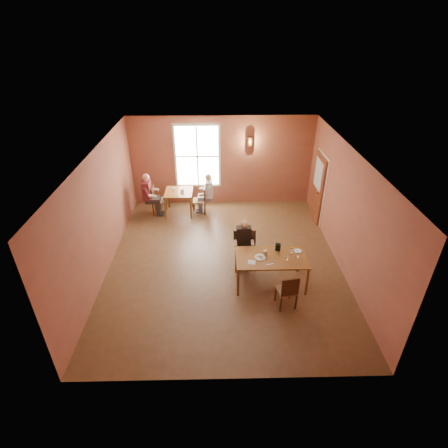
{
  "coord_description": "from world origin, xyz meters",
  "views": [
    {
      "loc": [
        -0.17,
        -7.48,
        5.61
      ],
      "look_at": [
        0.0,
        0.2,
        1.05
      ],
      "focal_mm": 28.0,
      "sensor_mm": 36.0,
      "label": 1
    }
  ],
  "objects_px": {
    "chair_empty": "(286,290)",
    "chair_diner_maroon": "(159,200)",
    "main_table": "(270,270)",
    "diner_maroon": "(158,194)",
    "diner_white": "(200,195)",
    "second_table": "(179,202)",
    "chair_diner_white": "(199,200)",
    "diner_main": "(248,248)",
    "chair_diner_main": "(247,251)"
  },
  "relations": [
    {
      "from": "chair_empty",
      "to": "chair_diner_maroon",
      "type": "height_order",
      "value": "chair_diner_maroon"
    },
    {
      "from": "diner_white",
      "to": "second_table",
      "type": "bearing_deg",
      "value": 90.0
    },
    {
      "from": "diner_main",
      "to": "chair_diner_maroon",
      "type": "xyz_separation_m",
      "value": [
        -2.64,
        3.01,
        -0.13
      ]
    },
    {
      "from": "second_table",
      "to": "diner_maroon",
      "type": "bearing_deg",
      "value": 180.0
    },
    {
      "from": "diner_main",
      "to": "chair_empty",
      "type": "xyz_separation_m",
      "value": [
        0.75,
        -1.38,
        -0.17
      ]
    },
    {
      "from": "chair_diner_main",
      "to": "diner_maroon",
      "type": "distance_m",
      "value": 4.0
    },
    {
      "from": "diner_white",
      "to": "main_table",
      "type": "bearing_deg",
      "value": -153.53
    },
    {
      "from": "chair_diner_white",
      "to": "chair_diner_maroon",
      "type": "distance_m",
      "value": 1.3
    },
    {
      "from": "main_table",
      "to": "chair_diner_maroon",
      "type": "height_order",
      "value": "chair_diner_maroon"
    },
    {
      "from": "chair_diner_white",
      "to": "main_table",
      "type": "bearing_deg",
      "value": -153.15
    },
    {
      "from": "main_table",
      "to": "diner_main",
      "type": "bearing_deg",
      "value": 128.88
    },
    {
      "from": "second_table",
      "to": "diner_white",
      "type": "relative_size",
      "value": 0.68
    },
    {
      "from": "diner_white",
      "to": "diner_maroon",
      "type": "distance_m",
      "value": 1.36
    },
    {
      "from": "chair_diner_maroon",
      "to": "chair_empty",
      "type": "bearing_deg",
      "value": 37.69
    },
    {
      "from": "diner_main",
      "to": "chair_diner_white",
      "type": "relative_size",
      "value": 1.34
    },
    {
      "from": "chair_diner_main",
      "to": "chair_empty",
      "type": "bearing_deg",
      "value": 118.12
    },
    {
      "from": "chair_empty",
      "to": "second_table",
      "type": "height_order",
      "value": "chair_empty"
    },
    {
      "from": "main_table",
      "to": "chair_diner_maroon",
      "type": "relative_size",
      "value": 1.72
    },
    {
      "from": "chair_diner_main",
      "to": "diner_main",
      "type": "xyz_separation_m",
      "value": [
        0.0,
        -0.03,
        0.12
      ]
    },
    {
      "from": "diner_main",
      "to": "diner_white",
      "type": "xyz_separation_m",
      "value": [
        -1.31,
        3.01,
        0.03
      ]
    },
    {
      "from": "main_table",
      "to": "chair_empty",
      "type": "distance_m",
      "value": 0.8
    },
    {
      "from": "diner_white",
      "to": "diner_maroon",
      "type": "relative_size",
      "value": 0.93
    },
    {
      "from": "main_table",
      "to": "second_table",
      "type": "height_order",
      "value": "main_table"
    },
    {
      "from": "chair_diner_main",
      "to": "diner_white",
      "type": "xyz_separation_m",
      "value": [
        -1.31,
        2.98,
        0.15
      ]
    },
    {
      "from": "chair_empty",
      "to": "second_table",
      "type": "xyz_separation_m",
      "value": [
        -2.74,
        4.39,
        -0.05
      ]
    },
    {
      "from": "main_table",
      "to": "diner_white",
      "type": "height_order",
      "value": "diner_white"
    },
    {
      "from": "diner_main",
      "to": "second_table",
      "type": "relative_size",
      "value": 1.39
    },
    {
      "from": "chair_diner_white",
      "to": "second_table",
      "type": "bearing_deg",
      "value": 90.0
    },
    {
      "from": "main_table",
      "to": "diner_maroon",
      "type": "distance_m",
      "value": 4.83
    },
    {
      "from": "second_table",
      "to": "chair_diner_white",
      "type": "xyz_separation_m",
      "value": [
        0.65,
        0.0,
        0.07
      ]
    },
    {
      "from": "diner_maroon",
      "to": "chair_empty",
      "type": "bearing_deg",
      "value": 37.94
    },
    {
      "from": "chair_diner_main",
      "to": "chair_empty",
      "type": "distance_m",
      "value": 1.6
    },
    {
      "from": "main_table",
      "to": "chair_empty",
      "type": "xyz_separation_m",
      "value": [
        0.25,
        -0.76,
        0.05
      ]
    },
    {
      "from": "diner_main",
      "to": "chair_empty",
      "type": "height_order",
      "value": "diner_main"
    },
    {
      "from": "diner_maroon",
      "to": "diner_main",
      "type": "bearing_deg",
      "value": 41.56
    },
    {
      "from": "chair_empty",
      "to": "diner_maroon",
      "type": "height_order",
      "value": "diner_maroon"
    },
    {
      "from": "diner_main",
      "to": "chair_empty",
      "type": "relative_size",
      "value": 1.39
    },
    {
      "from": "chair_diner_white",
      "to": "diner_maroon",
      "type": "bearing_deg",
      "value": 90.0
    },
    {
      "from": "main_table",
      "to": "chair_diner_main",
      "type": "relative_size",
      "value": 1.67
    },
    {
      "from": "chair_diner_main",
      "to": "diner_white",
      "type": "distance_m",
      "value": 3.26
    },
    {
      "from": "chair_diner_main",
      "to": "diner_main",
      "type": "distance_m",
      "value": 0.12
    },
    {
      "from": "chair_diner_main",
      "to": "chair_diner_maroon",
      "type": "height_order",
      "value": "chair_diner_main"
    },
    {
      "from": "main_table",
      "to": "diner_maroon",
      "type": "xyz_separation_m",
      "value": [
        -3.17,
        3.63,
        0.3
      ]
    },
    {
      "from": "second_table",
      "to": "chair_diner_white",
      "type": "distance_m",
      "value": 0.65
    },
    {
      "from": "chair_diner_maroon",
      "to": "chair_diner_white",
      "type": "bearing_deg",
      "value": 90.0
    },
    {
      "from": "main_table",
      "to": "chair_diner_maroon",
      "type": "bearing_deg",
      "value": 130.84
    },
    {
      "from": "diner_main",
      "to": "diner_maroon",
      "type": "bearing_deg",
      "value": -48.44
    },
    {
      "from": "main_table",
      "to": "second_table",
      "type": "relative_size",
      "value": 1.89
    },
    {
      "from": "chair_diner_maroon",
      "to": "diner_maroon",
      "type": "distance_m",
      "value": 0.21
    },
    {
      "from": "chair_empty",
      "to": "second_table",
      "type": "distance_m",
      "value": 5.17
    }
  ]
}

